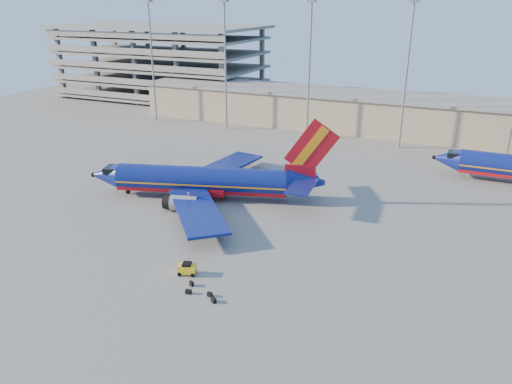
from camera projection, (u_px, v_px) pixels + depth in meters
ground at (233, 218)px, 69.51m from camera, size 220.00×220.00×0.00m
terminal_building at (387, 113)px, 113.35m from camera, size 122.00×16.00×8.50m
parking_garage at (161, 59)px, 152.14m from camera, size 62.00×32.00×21.40m
light_mast_row at (357, 58)px, 100.33m from camera, size 101.60×1.60×28.65m
aircraft_main at (207, 181)px, 75.66m from camera, size 36.88×34.92×12.85m
baggage_tug at (187, 268)px, 54.96m from camera, size 2.23×1.72×1.42m
luggage_pile at (201, 293)px, 51.25m from camera, size 4.26×2.28×0.54m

